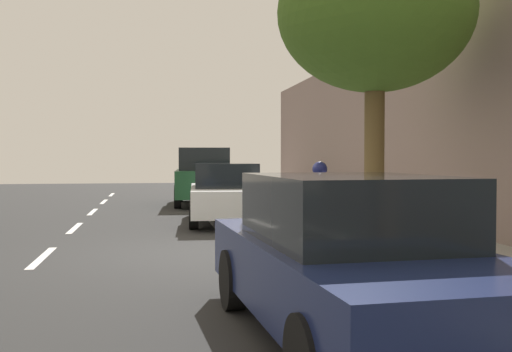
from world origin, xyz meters
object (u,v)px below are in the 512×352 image
Objects in this scene: cyclist_with_backpack at (321,201)px; street_tree_mid_block at (375,14)px; parked_suv_green_mid at (204,176)px; parked_sedan_dark_blue_nearest at (349,260)px; bicycle_at_curb at (301,234)px; parked_sedan_white_second at (226,193)px.

street_tree_mid_block is (1.16, 0.66, 3.22)m from cyclist_with_backpack.
cyclist_with_backpack is at bearing -85.28° from parked_suv_green_mid.
parked_suv_green_mid is at bearing 94.72° from cyclist_with_backpack.
parked_sedan_dark_blue_nearest is 2.91× the size of bicycle_at_curb.
cyclist_with_backpack is (0.22, -0.44, 0.60)m from bicycle_at_curb.
bicycle_at_curb is (0.74, -11.19, -0.65)m from parked_suv_green_mid.
cyclist_with_backpack is (0.95, 4.24, 0.22)m from parked_sedan_dark_blue_nearest.
bicycle_at_curb is (0.66, -5.34, -0.38)m from parked_sedan_white_second.
parked_sedan_dark_blue_nearest is 2.79× the size of cyclist_with_backpack.
parked_suv_green_mid is at bearing 93.76° from bicycle_at_curb.
cyclist_with_backpack reaches higher than parked_sedan_white_second.
street_tree_mid_block reaches higher than cyclist_with_backpack.
parked_sedan_dark_blue_nearest is at bearing -98.81° from bicycle_at_curb.
parked_suv_green_mid reaches higher than parked_sedan_white_second.
parked_suv_green_mid is at bearing 90.04° from parked_sedan_dark_blue_nearest.
cyclist_with_backpack is at bearing -81.35° from parked_sedan_white_second.
bicycle_at_curb is 0.28× the size of street_tree_mid_block.
bicycle_at_curb is 0.77m from cyclist_with_backpack.
street_tree_mid_block is (2.11, 4.90, 3.44)m from parked_sedan_dark_blue_nearest.
cyclist_with_backpack is (0.88, -5.78, 0.22)m from parked_sedan_white_second.
parked_sedan_white_second is 5.40m from bicycle_at_curb.
parked_sedan_white_second is 5.85m from cyclist_with_backpack.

